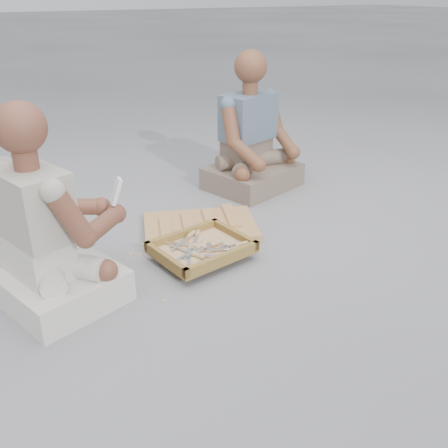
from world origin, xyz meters
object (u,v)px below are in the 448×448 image
tool_tray (202,249)px  companion (252,144)px  craftsman (47,237)px  carved_panel (200,227)px

tool_tray → companion: (0.74, 0.75, 0.23)m
craftsman → companion: size_ratio=0.97×
tool_tray → craftsman: (-0.70, 0.01, 0.23)m
craftsman → tool_tray: bearing=70.5°
carved_panel → companion: 0.80m
companion → carved_panel: bearing=18.9°
carved_panel → companion: (0.60, 0.45, 0.27)m
carved_panel → tool_tray: tool_tray is taller
carved_panel → craftsman: (-0.84, -0.29, 0.27)m
carved_panel → companion: companion is taller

